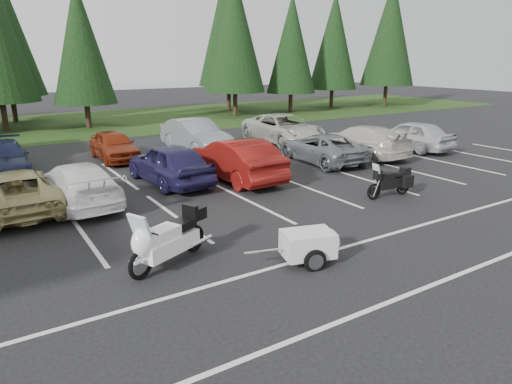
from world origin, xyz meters
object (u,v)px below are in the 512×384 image
Objects in this scene: car_near_8 at (411,135)px; car_far_4 at (283,129)px; car_near_4 at (170,163)px; touring_motorcycle at (168,234)px; car_near_7 at (360,141)px; adventure_motorcycle at (389,179)px; car_far_2 at (114,145)px; car_far_1 at (3,159)px; car_near_2 at (15,191)px; car_near_3 at (77,184)px; cargo_trailer at (308,247)px; car_near_6 at (322,148)px; car_near_5 at (236,159)px; car_far_3 at (196,135)px.

car_near_8 is 6.88m from car_far_4.
car_near_4 reaches higher than touring_motorcycle.
adventure_motorcycle is at bearing 49.84° from car_near_7.
car_far_4 is (9.42, -0.52, 0.10)m from car_far_2.
car_near_2 is at bearing -87.86° from car_far_1.
car_near_8 reaches higher than car_far_2.
car_near_2 is 0.93× the size of car_near_7.
car_far_4 is at bearing -158.89° from car_near_3.
car_near_7 is 12.80m from cargo_trailer.
car_near_6 is 1.77× the size of touring_motorcycle.
car_near_2 is 0.97× the size of car_near_5.
car_near_2 is at bearing 5.64° from car_near_6.
car_near_6 is 0.84× the size of car_far_4.
car_near_2 is 12.16m from adventure_motorcycle.
car_far_4 is 2.11× the size of touring_motorcycle.
car_near_8 is 2.17× the size of adventure_motorcycle.
car_near_8 is at bearing 174.31° from car_near_4.
car_far_3 is (3.53, 5.23, 0.04)m from car_near_4.
car_near_6 is (12.68, 0.41, -0.00)m from car_near_2.
adventure_motorcycle is at bearing 41.20° from cargo_trailer.
car_far_4 reaches higher than car_near_8.
car_near_7 reaches higher than car_near_6.
car_near_5 reaches higher than car_far_1.
car_near_4 is at bearing -82.82° from car_far_2.
car_near_2 is 1.07× the size of car_near_8.
car_near_3 is 0.96× the size of car_far_3.
car_far_1 is (-18.54, 5.18, -0.08)m from car_near_8.
car_near_6 is 12.03m from touring_motorcycle.
car_near_8 reaches higher than car_near_6.
touring_motorcycle is 8.51m from adventure_motorcycle.
car_near_2 is at bearing -2.32° from car_near_5.
car_near_4 is 2.70× the size of cargo_trailer.
car_far_1 is at bearing -17.92° from car_near_6.
car_near_5 is 1.04× the size of car_near_6.
car_near_8 is 15.02m from car_far_2.
car_near_4 reaches higher than car_near_8.
cargo_trailer is at bearing -107.91° from car_far_3.
car_near_8 is at bearing -3.05° from touring_motorcycle.
car_near_6 is at bearing 78.22° from adventure_motorcycle.
car_far_2 is at bearing -64.91° from car_near_5.
car_near_8 is at bearing 177.86° from car_near_3.
car_near_8 reaches higher than touring_motorcycle.
car_near_7 is 1.04× the size of car_far_3.
car_near_2 is at bearing 140.67° from cargo_trailer.
car_near_2 is at bearing 159.95° from adventure_motorcycle.
car_far_1 is at bearing 127.92° from cargo_trailer.
car_near_3 is at bearing -114.38° from car_far_2.
car_near_7 is 11.82m from car_far_2.
car_near_7 is at bearing 58.23° from adventure_motorcycle.
car_far_2 is at bearing -87.69° from car_near_4.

